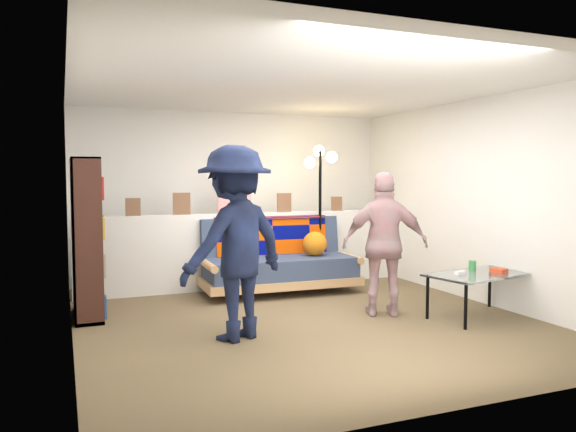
{
  "coord_description": "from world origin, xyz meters",
  "views": [
    {
      "loc": [
        -2.3,
        -5.31,
        1.48
      ],
      "look_at": [
        0.0,
        0.4,
        1.05
      ],
      "focal_mm": 35.0,
      "sensor_mm": 36.0,
      "label": 1
    }
  ],
  "objects_px": {
    "coffee_table": "(479,276)",
    "person_left": "(235,243)",
    "futon_sofa": "(279,261)",
    "bookshelf": "(86,243)",
    "person_right": "(385,244)",
    "floor_lamp": "(320,186)"
  },
  "relations": [
    {
      "from": "coffee_table",
      "to": "person_left",
      "type": "bearing_deg",
      "value": 175.5
    },
    {
      "from": "futon_sofa",
      "to": "bookshelf",
      "type": "xyz_separation_m",
      "value": [
        -2.35,
        -0.47,
        0.39
      ]
    },
    {
      "from": "futon_sofa",
      "to": "person_right",
      "type": "distance_m",
      "value": 1.73
    },
    {
      "from": "bookshelf",
      "to": "floor_lamp",
      "type": "height_order",
      "value": "floor_lamp"
    },
    {
      "from": "coffee_table",
      "to": "floor_lamp",
      "type": "height_order",
      "value": "floor_lamp"
    },
    {
      "from": "futon_sofa",
      "to": "coffee_table",
      "type": "bearing_deg",
      "value": -53.79
    },
    {
      "from": "futon_sofa",
      "to": "person_right",
      "type": "height_order",
      "value": "person_right"
    },
    {
      "from": "bookshelf",
      "to": "person_right",
      "type": "distance_m",
      "value": 3.15
    },
    {
      "from": "person_left",
      "to": "person_right",
      "type": "relative_size",
      "value": 1.15
    },
    {
      "from": "coffee_table",
      "to": "floor_lamp",
      "type": "xyz_separation_m",
      "value": [
        -0.8,
        2.25,
        0.92
      ]
    },
    {
      "from": "futon_sofa",
      "to": "person_left",
      "type": "height_order",
      "value": "person_left"
    },
    {
      "from": "bookshelf",
      "to": "futon_sofa",
      "type": "bearing_deg",
      "value": 11.42
    },
    {
      "from": "futon_sofa",
      "to": "floor_lamp",
      "type": "height_order",
      "value": "floor_lamp"
    },
    {
      "from": "coffee_table",
      "to": "person_right",
      "type": "distance_m",
      "value": 1.04
    },
    {
      "from": "person_right",
      "to": "floor_lamp",
      "type": "bearing_deg",
      "value": -67.52
    },
    {
      "from": "person_left",
      "to": "coffee_table",
      "type": "bearing_deg",
      "value": 150.64
    },
    {
      "from": "coffee_table",
      "to": "person_right",
      "type": "height_order",
      "value": "person_right"
    },
    {
      "from": "floor_lamp",
      "to": "person_left",
      "type": "distance_m",
      "value": 2.77
    },
    {
      "from": "bookshelf",
      "to": "person_left",
      "type": "height_order",
      "value": "person_left"
    },
    {
      "from": "floor_lamp",
      "to": "bookshelf",
      "type": "bearing_deg",
      "value": -167.09
    },
    {
      "from": "person_left",
      "to": "person_right",
      "type": "height_order",
      "value": "person_left"
    },
    {
      "from": "person_left",
      "to": "person_right",
      "type": "distance_m",
      "value": 1.75
    }
  ]
}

